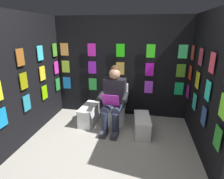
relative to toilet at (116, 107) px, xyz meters
name	(u,v)px	position (x,y,z in m)	size (l,w,h in m)	color
display_wall_back	(121,67)	(-0.02, -0.49, 0.71)	(2.87, 0.14, 2.08)	black
display_wall_left	(208,85)	(-1.45, 0.59, 0.71)	(0.14, 2.06, 2.08)	black
display_wall_right	(29,76)	(1.42, 0.59, 0.71)	(0.14, 2.06, 2.08)	black
toilet	(116,107)	(0.00, 0.00, 0.00)	(0.41, 0.56, 0.77)	white
person_reading	(113,98)	(0.01, 0.23, 0.27)	(0.54, 0.70, 1.19)	black
comic_longbox_near	(89,114)	(0.52, 0.12, -0.14)	(0.31, 0.65, 0.36)	silver
comic_longbox_far	(142,125)	(-0.53, 0.35, -0.16)	(0.34, 0.64, 0.33)	white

